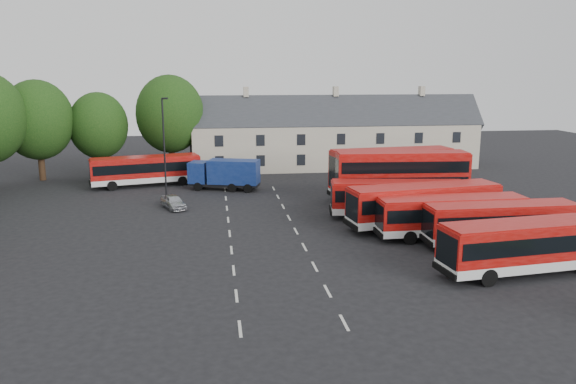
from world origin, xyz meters
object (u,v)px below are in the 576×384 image
Objects in this scene: bus_dd_south at (401,175)px; box_truck at (225,173)px; lamppost at (164,144)px; silver_car at (173,202)px; bus_row_a at (533,243)px.

bus_dd_south reaches higher than box_truck.
lamppost reaches higher than bus_dd_south.
silver_car is at bearing -105.64° from box_truck.
lamppost is at bearing 77.11° from silver_car.
bus_row_a is 32.09m from box_truck.
box_truck is 6.90m from lamppost.
silver_car is at bearing -79.54° from lamppost.
bus_dd_south is 20.48m from silver_car.
box_truck is at bearing 154.76° from bus_dd_south.
bus_dd_south is 1.61× the size of box_truck.
bus_row_a is 0.97× the size of bus_dd_south.
bus_dd_south is at bearing -12.15° from box_truck.
bus_row_a is 18.42m from bus_dd_south.
lamppost is (-5.78, -1.80, 3.29)m from box_truck.
lamppost reaches higher than box_truck.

